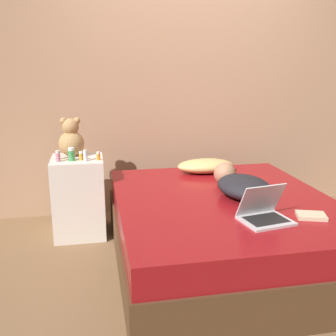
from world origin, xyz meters
TOP-DOWN VIEW (x-y plane):
  - ground_plane at (0.00, 0.00)m, footprint 12.00×12.00m
  - wall_back at (0.00, 1.20)m, footprint 8.00×0.06m
  - bed at (0.00, 0.00)m, footprint 1.56×1.84m
  - nightstand at (-1.05, 0.69)m, footprint 0.42×0.45m
  - pillow at (0.06, 0.69)m, footprint 0.50×0.28m
  - person_lying at (0.15, 0.05)m, footprint 0.42×0.67m
  - laptop at (0.10, -0.46)m, footprint 0.33×0.29m
  - teddy_bear at (-1.09, 0.78)m, footprint 0.21×0.21m
  - bottle_clear at (-0.98, 0.57)m, footprint 0.03×0.03m
  - bottle_green at (-1.09, 0.60)m, footprint 0.05×0.05m
  - bottle_orange at (-0.87, 0.58)m, footprint 0.03×0.03m
  - bottle_pink at (-1.19, 0.59)m, footprint 0.03×0.03m
  - bottle_amber at (-1.01, 0.60)m, footprint 0.03×0.03m
  - bottle_red at (-1.20, 0.67)m, footprint 0.03×0.03m
  - book at (0.41, -0.47)m, footprint 0.21×0.18m

SIDE VIEW (x-z plane):
  - ground_plane at x=0.00m, z-range 0.00..0.00m
  - bed at x=0.00m, z-range 0.00..0.49m
  - nightstand at x=-1.05m, z-range 0.00..0.67m
  - book at x=0.41m, z-range 0.49..0.52m
  - laptop at x=0.10m, z-range 0.43..0.66m
  - pillow at x=0.06m, z-range 0.49..0.61m
  - person_lying at x=0.15m, z-range 0.48..0.66m
  - bottle_orange at x=-0.87m, z-range 0.67..0.74m
  - bottle_amber at x=-1.01m, z-range 0.67..0.74m
  - bottle_red at x=-1.20m, z-range 0.67..0.75m
  - bottle_pink at x=-1.19m, z-range 0.67..0.76m
  - bottle_clear at x=-0.98m, z-range 0.67..0.76m
  - bottle_green at x=-1.09m, z-range 0.67..0.78m
  - teddy_bear at x=-1.09m, z-range 0.65..0.98m
  - wall_back at x=0.00m, z-range 0.00..2.60m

